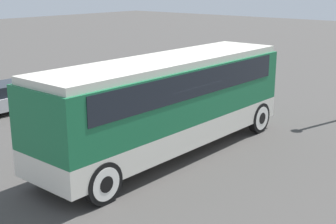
{
  "coord_description": "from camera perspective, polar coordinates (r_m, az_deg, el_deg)",
  "views": [
    {
      "loc": [
        -11.3,
        -9.65,
        5.58
      ],
      "look_at": [
        0.0,
        0.0,
        1.47
      ],
      "focal_mm": 50.0,
      "sensor_mm": 36.0,
      "label": 1
    }
  ],
  "objects": [
    {
      "name": "ground_plane",
      "position": [
        15.88,
        0.0,
        -5.11
      ],
      "size": [
        120.0,
        120.0,
        0.0
      ],
      "primitive_type": "plane",
      "color": "#423F3D"
    },
    {
      "name": "parked_car_mid",
      "position": [
        23.0,
        -2.24,
        3.13
      ],
      "size": [
        4.33,
        1.96,
        1.34
      ],
      "color": "#2D5638",
      "rests_on": "ground_plane"
    },
    {
      "name": "tour_bus",
      "position": [
        15.37,
        0.23,
        1.88
      ],
      "size": [
        10.06,
        2.54,
        3.26
      ],
      "color": "silver",
      "rests_on": "ground_plane"
    },
    {
      "name": "parked_car_near",
      "position": [
        22.18,
        -18.91,
        1.76
      ],
      "size": [
        4.53,
        1.9,
        1.28
      ],
      "color": "#BCBCC1",
      "rests_on": "ground_plane"
    }
  ]
}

